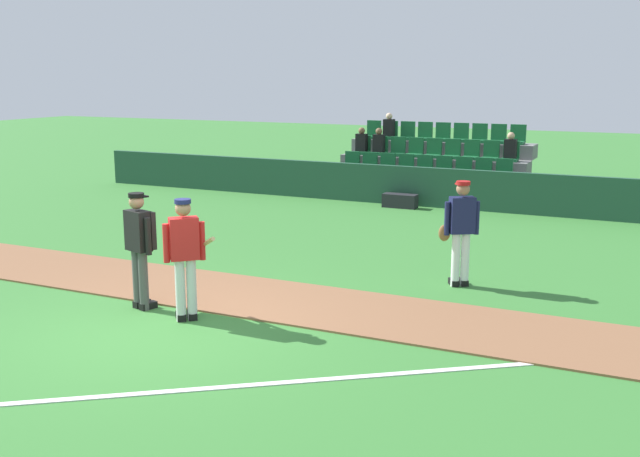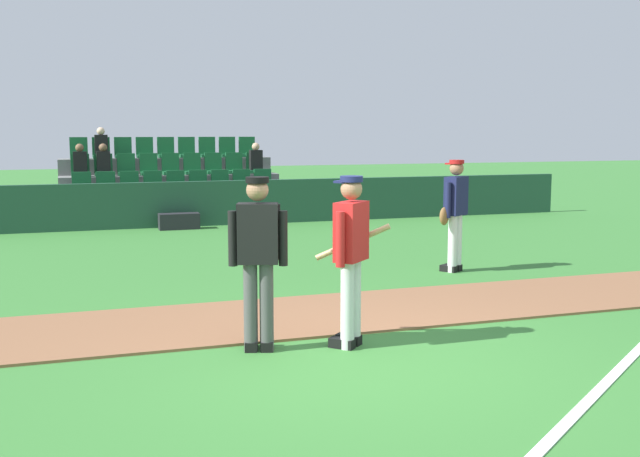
% 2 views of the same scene
% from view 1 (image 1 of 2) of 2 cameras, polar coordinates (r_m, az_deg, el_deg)
% --- Properties ---
extents(ground_plane, '(80.00, 80.00, 0.00)m').
position_cam_1_polar(ground_plane, '(10.66, -12.12, -7.48)').
color(ground_plane, '#387A33').
extents(infield_dirt_path, '(28.00, 1.97, 0.03)m').
position_cam_1_polar(infield_dirt_path, '(12.08, -6.86, -4.92)').
color(infield_dirt_path, brown).
rests_on(infield_dirt_path, ground).
extents(foul_line_chalk, '(9.74, 7.17, 0.01)m').
position_cam_1_polar(foul_line_chalk, '(8.81, 1.85, -11.35)').
color(foul_line_chalk, white).
rests_on(foul_line_chalk, ground).
extents(dugout_fence, '(20.00, 0.16, 1.04)m').
position_cam_1_polar(dugout_fence, '(20.08, 7.02, 3.24)').
color(dugout_fence, '#234C38').
rests_on(dugout_fence, ground).
extents(stadium_bleachers, '(5.55, 2.95, 2.30)m').
position_cam_1_polar(stadium_bleachers, '(21.85, 8.56, 4.14)').
color(stadium_bleachers, slate).
rests_on(stadium_bleachers, ground).
extents(batter_red_jersey, '(0.72, 0.68, 1.76)m').
position_cam_1_polar(batter_red_jersey, '(10.67, -10.28, -1.97)').
color(batter_red_jersey, silver).
rests_on(batter_red_jersey, ground).
extents(umpire_home_plate, '(0.57, 0.39, 1.76)m').
position_cam_1_polar(umpire_home_plate, '(11.34, -13.61, -1.13)').
color(umpire_home_plate, '#4C4C4C').
rests_on(umpire_home_plate, ground).
extents(runner_navy_jersey, '(0.63, 0.44, 1.76)m').
position_cam_1_polar(runner_navy_jersey, '(12.43, 10.69, -0.06)').
color(runner_navy_jersey, white).
rests_on(runner_navy_jersey, ground).
extents(equipment_bag, '(0.90, 0.36, 0.36)m').
position_cam_1_polar(equipment_bag, '(19.76, 6.13, 2.12)').
color(equipment_bag, '#232328').
rests_on(equipment_bag, ground).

